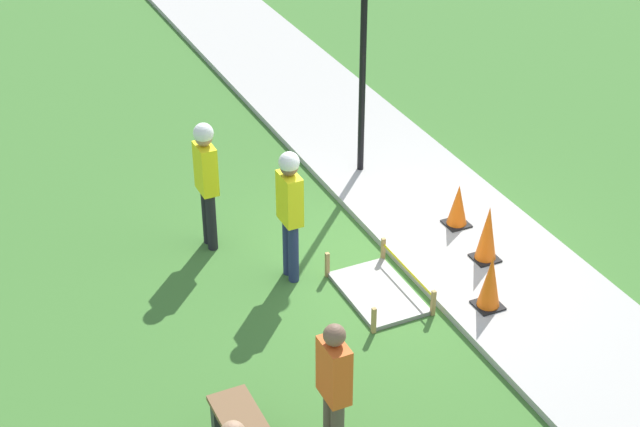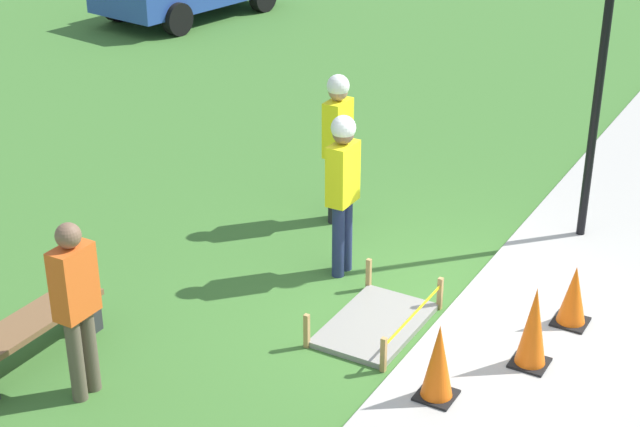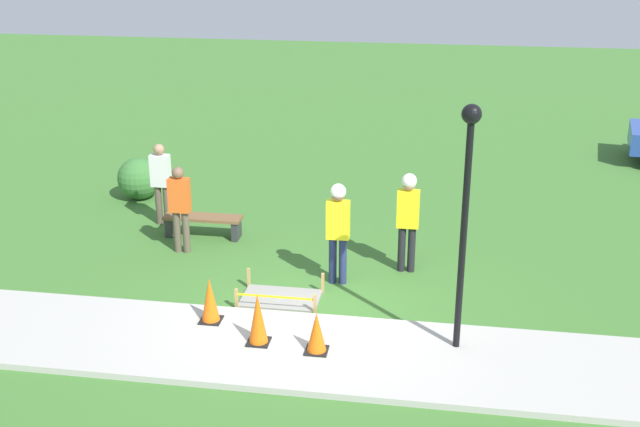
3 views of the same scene
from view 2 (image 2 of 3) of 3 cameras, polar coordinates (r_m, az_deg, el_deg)
name	(u,v)px [view 2 (image 2 of 3)]	position (r m, az deg, el deg)	size (l,w,h in m)	color
ground_plane	(449,315)	(10.37, 7.50, -5.86)	(60.00, 60.00, 0.00)	#3D702D
sidewalk	(555,340)	(10.05, 13.51, -7.17)	(28.00, 2.27, 0.10)	#ADAAA3
wet_concrete_patch	(375,324)	(10.07, 3.24, -6.43)	(1.38, 0.89, 0.37)	gray
traffic_cone_near_patch	(438,362)	(8.77, 6.89, -8.57)	(0.34, 0.34, 0.74)	black
traffic_cone_far_patch	(533,327)	(9.33, 12.31, -6.48)	(0.34, 0.34, 0.82)	black
traffic_cone_sidewalk_edge	(574,295)	(10.11, 14.53, -4.64)	(0.34, 0.34, 0.64)	black
park_bench	(32,331)	(9.81, -16.43, -6.59)	(1.59, 0.44, 0.45)	#2D2D33
worker_supervisor	(338,134)	(11.86, 1.04, 4.65)	(0.40, 0.27, 1.89)	black
worker_assistant	(343,180)	(10.59, 1.34, 1.95)	(0.40, 0.27, 1.87)	navy
bystander_in_orange_shirt	(76,301)	(8.85, -14.00, -4.94)	(0.40, 0.23, 1.73)	brown
lamppost_near	(606,33)	(11.30, 16.28, 10.05)	(0.28, 0.28, 3.71)	black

